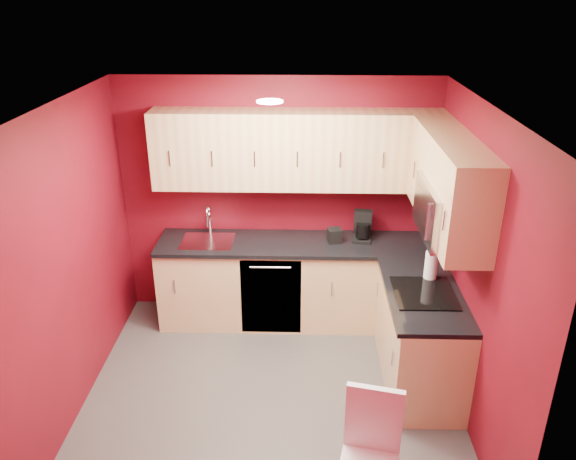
{
  "coord_description": "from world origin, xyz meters",
  "views": [
    {
      "loc": [
        0.25,
        -3.91,
        3.3
      ],
      "look_at": [
        0.13,
        0.55,
        1.33
      ],
      "focal_mm": 35.0,
      "sensor_mm": 36.0,
      "label": 1
    }
  ],
  "objects_px": {
    "coffee_maker": "(362,227)",
    "napkin_holder": "(334,235)",
    "paper_towel": "(431,266)",
    "sink": "(208,237)",
    "microwave": "(448,211)"
  },
  "relations": [
    {
      "from": "napkin_holder",
      "to": "sink",
      "type": "bearing_deg",
      "value": -179.74
    },
    {
      "from": "microwave",
      "to": "paper_towel",
      "type": "bearing_deg",
      "value": 93.08
    },
    {
      "from": "coffee_maker",
      "to": "napkin_holder",
      "type": "relative_size",
      "value": 2.13
    },
    {
      "from": "napkin_holder",
      "to": "paper_towel",
      "type": "bearing_deg",
      "value": -42.97
    },
    {
      "from": "coffee_maker",
      "to": "sink",
      "type": "bearing_deg",
      "value": -170.13
    },
    {
      "from": "coffee_maker",
      "to": "napkin_holder",
      "type": "height_order",
      "value": "coffee_maker"
    },
    {
      "from": "napkin_holder",
      "to": "paper_towel",
      "type": "relative_size",
      "value": 0.54
    },
    {
      "from": "microwave",
      "to": "sink",
      "type": "distance_m",
      "value": 2.43
    },
    {
      "from": "microwave",
      "to": "coffee_maker",
      "type": "height_order",
      "value": "microwave"
    },
    {
      "from": "microwave",
      "to": "paper_towel",
      "type": "height_order",
      "value": "microwave"
    },
    {
      "from": "sink",
      "to": "paper_towel",
      "type": "xyz_separation_m",
      "value": [
        2.08,
        -0.74,
        0.1
      ]
    },
    {
      "from": "coffee_maker",
      "to": "napkin_holder",
      "type": "xyz_separation_m",
      "value": [
        -0.28,
        -0.05,
        -0.08
      ]
    },
    {
      "from": "sink",
      "to": "coffee_maker",
      "type": "bearing_deg",
      "value": 1.96
    },
    {
      "from": "microwave",
      "to": "paper_towel",
      "type": "distance_m",
      "value": 0.67
    },
    {
      "from": "napkin_holder",
      "to": "paper_towel",
      "type": "xyz_separation_m",
      "value": [
        0.8,
        -0.75,
        0.06
      ]
    }
  ]
}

